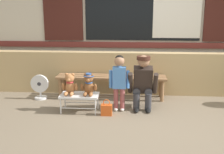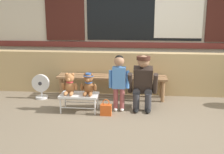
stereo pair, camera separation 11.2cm
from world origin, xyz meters
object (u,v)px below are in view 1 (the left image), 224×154
small_display_bench (80,96)px  wooden_bench_long (111,79)px  teddy_bear_with_hat (89,85)px  teddy_bear_plain (70,85)px  adult_crouching (143,82)px  child_standing (119,77)px  handbag_on_ground (107,110)px  floor_fan (40,87)px

small_display_bench → wooden_bench_long: bearing=59.2°
teddy_bear_with_hat → teddy_bear_plain: bearing=-179.9°
adult_crouching → teddy_bear_with_hat: bearing=-167.2°
wooden_bench_long → adult_crouching: size_ratio=2.21×
small_display_bench → child_standing: size_ratio=0.67×
teddy_bear_plain → handbag_on_ground: (0.63, -0.15, -0.37)m
teddy_bear_plain → child_standing: bearing=6.6°
small_display_bench → adult_crouching: 1.11m
child_standing → handbag_on_ground: 0.58m
child_standing → handbag_on_ground: child_standing is taller
wooden_bench_long → floor_fan: (-1.36, -0.18, -0.13)m
teddy_bear_plain → floor_fan: (-0.73, 0.61, -0.23)m
teddy_bear_plain → teddy_bear_with_hat: same height
teddy_bear_plain → adult_crouching: 1.24m
child_standing → floor_fan: (-1.55, 0.51, -0.35)m
child_standing → adult_crouching: 0.43m
handbag_on_ground → floor_fan: size_ratio=0.57×
teddy_bear_with_hat → wooden_bench_long: bearing=68.5°
adult_crouching → floor_fan: size_ratio=1.98×
wooden_bench_long → adult_crouching: 0.84m
child_standing → floor_fan: 1.67m
teddy_bear_plain → teddy_bear_with_hat: bearing=0.1°
teddy_bear_with_hat → handbag_on_ground: 0.51m
teddy_bear_with_hat → child_standing: child_standing is taller
wooden_bench_long → child_standing: size_ratio=2.19×
small_display_bench → teddy_bear_with_hat: bearing=0.8°
wooden_bench_long → small_display_bench: (-0.47, -0.79, -0.11)m
small_display_bench → handbag_on_ground: bearing=-17.1°
child_standing → floor_fan: size_ratio=2.00×
small_display_bench → teddy_bear_plain: size_ratio=1.76×
child_standing → wooden_bench_long: bearing=105.6°
small_display_bench → floor_fan: 1.08m
child_standing → handbag_on_ground: bearing=-128.7°
teddy_bear_with_hat → child_standing: bearing=10.6°
handbag_on_ground → floor_fan: bearing=151.0°
child_standing → teddy_bear_with_hat: bearing=-169.4°
adult_crouching → handbag_on_ground: bearing=-149.4°
adult_crouching → handbag_on_ground: adult_crouching is taller
teddy_bear_plain → wooden_bench_long: bearing=51.4°
small_display_bench → handbag_on_ground: small_display_bench is taller
child_standing → adult_crouching: size_ratio=1.01×
handbag_on_ground → teddy_bear_with_hat: bearing=154.7°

